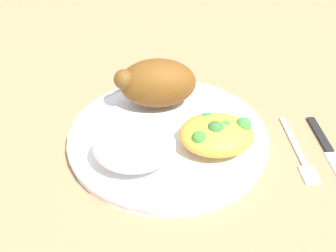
{
  "coord_description": "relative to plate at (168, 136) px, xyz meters",
  "views": [
    {
      "loc": [
        0.02,
        0.44,
        0.38
      ],
      "look_at": [
        0.0,
        0.0,
        0.03
      ],
      "focal_mm": 41.51,
      "sensor_mm": 36.0,
      "label": 1
    }
  ],
  "objects": [
    {
      "name": "ground_plane",
      "position": [
        0.0,
        0.0,
        -0.01
      ],
      "size": [
        2.0,
        2.0,
        0.0
      ],
      "primitive_type": "plane",
      "color": "#A07850"
    },
    {
      "name": "plate",
      "position": [
        0.0,
        0.0,
        0.0
      ],
      "size": [
        0.29,
        0.29,
        0.02
      ],
      "color": "white",
      "rests_on": "ground_plane"
    },
    {
      "name": "roasted_chicken",
      "position": [
        0.01,
        -0.07,
        0.05
      ],
      "size": [
        0.13,
        0.08,
        0.08
      ],
      "color": "brown",
      "rests_on": "plate"
    },
    {
      "name": "rice_pile",
      "position": [
        0.05,
        0.06,
        0.03
      ],
      "size": [
        0.11,
        0.1,
        0.05
      ],
      "primitive_type": "ellipsoid",
      "color": "white",
      "rests_on": "plate"
    },
    {
      "name": "mac_cheese_with_broccoli",
      "position": [
        -0.07,
        0.03,
        0.03
      ],
      "size": [
        0.1,
        0.09,
        0.05
      ],
      "color": "gold",
      "rests_on": "plate"
    },
    {
      "name": "fork",
      "position": [
        -0.19,
        0.04,
        -0.01
      ],
      "size": [
        0.02,
        0.14,
        0.01
      ],
      "color": "#B2B2B7",
      "rests_on": "ground_plane"
    },
    {
      "name": "knife",
      "position": [
        -0.23,
        0.04,
        -0.01
      ],
      "size": [
        0.02,
        0.19,
        0.01
      ],
      "color": "black",
      "rests_on": "ground_plane"
    }
  ]
}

